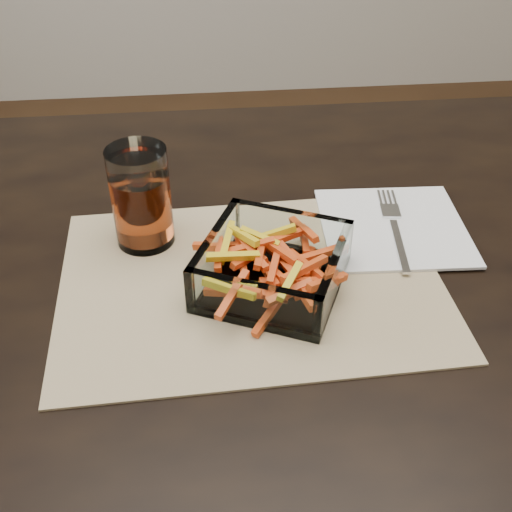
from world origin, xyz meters
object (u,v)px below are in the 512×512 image
Objects in this scene: dining_table at (361,309)px; tumbler at (141,200)px; glass_bowl at (273,269)px; fork at (394,225)px.

dining_table is 0.32m from tumbler.
glass_bowl is (-0.13, -0.04, 0.12)m from dining_table.
tumbler reaches higher than glass_bowl.
tumbler is at bearing 144.78° from glass_bowl.
dining_table is 0.18m from glass_bowl.
tumbler is at bearing 167.37° from dining_table.
glass_bowl is 1.09× the size of fork.
dining_table is at bearing -124.10° from fork.
dining_table is at bearing -12.63° from tumbler.
glass_bowl is 1.57× the size of tumbler.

